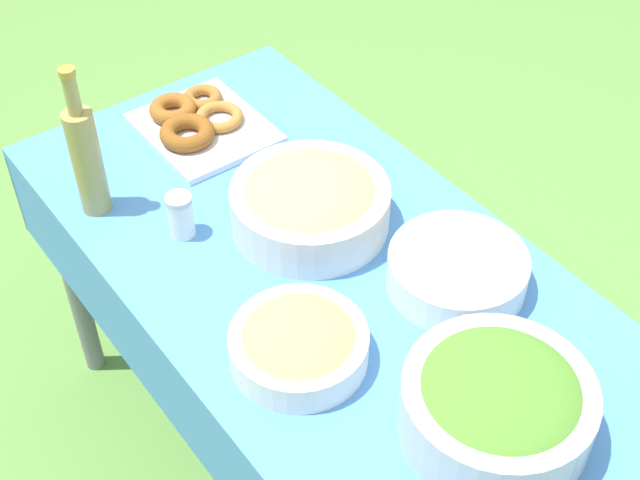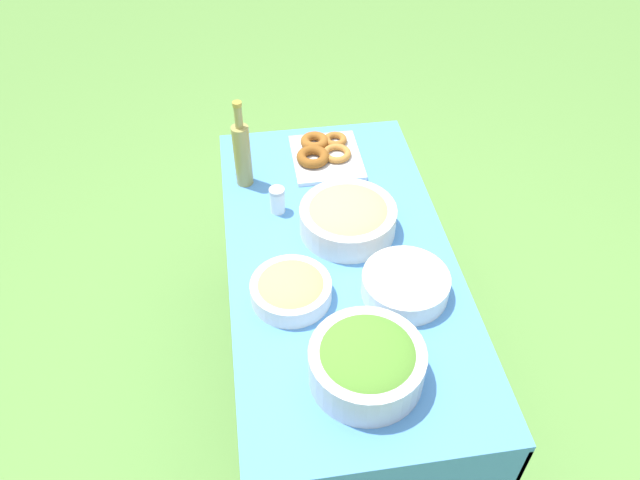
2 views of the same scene
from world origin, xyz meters
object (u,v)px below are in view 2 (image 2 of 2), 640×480
object	(u,v)px
donut_platter	(324,153)
olive_oil_bottle	(242,153)
plate_stack	(405,285)
pasta_bowl	(348,217)
bread_bowl	(291,289)
salad_bowl	(367,362)

from	to	relation	value
donut_platter	olive_oil_bottle	size ratio (longest dim) A/B	0.90
plate_stack	olive_oil_bottle	xyz separation A→B (m)	(-0.60, -0.44, 0.10)
pasta_bowl	bread_bowl	world-z (taller)	pasta_bowl
salad_bowl	bread_bowl	distance (m)	0.35
plate_stack	salad_bowl	bearing A→B (deg)	-32.66
salad_bowl	donut_platter	size ratio (longest dim) A/B	1.03
pasta_bowl	donut_platter	size ratio (longest dim) A/B	1.06
plate_stack	olive_oil_bottle	bearing A→B (deg)	-143.83
donut_platter	plate_stack	distance (m)	0.72
plate_stack	bread_bowl	size ratio (longest dim) A/B	1.08
plate_stack	olive_oil_bottle	world-z (taller)	olive_oil_bottle
olive_oil_bottle	donut_platter	bearing A→B (deg)	108.93
donut_platter	bread_bowl	size ratio (longest dim) A/B	1.24
donut_platter	olive_oil_bottle	bearing A→B (deg)	-71.07
pasta_bowl	donut_platter	world-z (taller)	pasta_bowl
salad_bowl	plate_stack	xyz separation A→B (m)	(-0.27, 0.18, -0.03)
salad_bowl	bread_bowl	xyz separation A→B (m)	(-0.31, -0.16, -0.03)
salad_bowl	pasta_bowl	xyz separation A→B (m)	(-0.57, 0.06, -0.01)
plate_stack	bread_bowl	distance (m)	0.34
donut_platter	olive_oil_bottle	world-z (taller)	olive_oil_bottle
olive_oil_bottle	bread_bowl	distance (m)	0.59
salad_bowl	pasta_bowl	distance (m)	0.58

